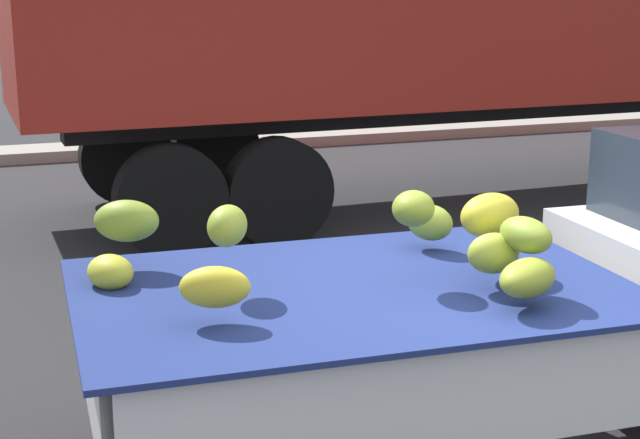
# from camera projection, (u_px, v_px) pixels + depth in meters

# --- Properties ---
(curb_strip) EXTENTS (80.00, 0.80, 0.16)m
(curb_strip) POSITION_uv_depth(u_px,v_px,m) (154.00, 147.00, 14.71)
(curb_strip) COLOR gray
(curb_strip) RESTS_ON ground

